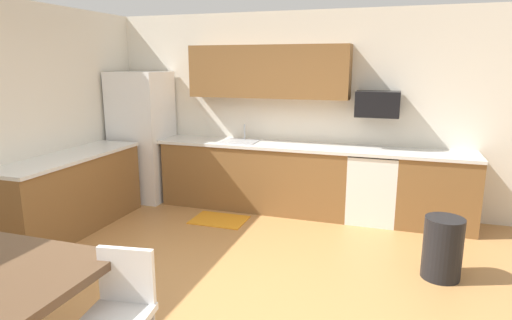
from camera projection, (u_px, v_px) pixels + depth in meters
ground_plane at (222, 291)px, 3.90m from camera, size 12.00×12.00×0.00m
wall_back at (293, 111)px, 6.06m from camera, size 5.80×0.10×2.70m
cabinet_run_back at (255, 177)px, 6.07m from camera, size 2.61×0.60×0.90m
cabinet_run_back_right at (436, 192)px, 5.35m from camera, size 0.94×0.60×0.90m
cabinet_run_left at (72, 195)px, 5.25m from camera, size 0.60×2.00×0.90m
countertop_back at (286, 146)px, 5.83m from camera, size 4.80×0.64×0.04m
countertop_left at (68, 157)px, 5.14m from camera, size 0.64×2.00×0.04m
upper_cabinets_back at (268, 72)px, 5.83m from camera, size 2.20×0.34×0.70m
refrigerator at (143, 136)px, 6.42m from camera, size 0.76×0.70×1.89m
oven_range at (372, 186)px, 5.58m from camera, size 0.60×0.60×0.91m
microwave at (378, 104)px, 5.44m from camera, size 0.54×0.36×0.32m
sink_basin at (240, 146)px, 6.04m from camera, size 0.48×0.40×0.14m
sink_faucet at (245, 133)px, 6.18m from camera, size 0.02×0.02×0.24m
chair_near_table at (120, 306)px, 2.74m from camera, size 0.45×0.45×0.85m
trash_bin at (443, 248)px, 4.08m from camera, size 0.36×0.36×0.60m
floor_mat at (219, 220)px, 5.65m from camera, size 0.70×0.50×0.01m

